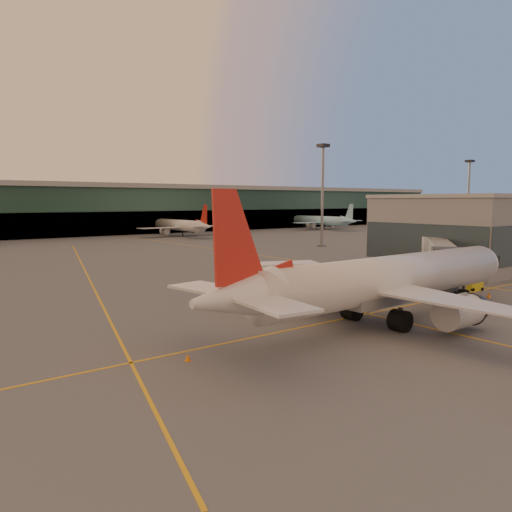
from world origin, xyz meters
TOP-DOWN VIEW (x-y plane):
  - ground at (0.00, 0.00)m, footprint 600.00×600.00m
  - taxi_markings at (-7.32, 44.49)m, footprint 100.12×173.00m
  - terminal at (0.00, 141.79)m, footprint 400.00×20.00m
  - gate_building at (41.93, 17.93)m, footprint 18.40×22.40m
  - mast_east_near at (55.00, 62.00)m, footprint 2.40×2.40m
  - mast_east_far at (130.00, 66.00)m, footprint 2.40×2.40m
  - distant_aircraft_row at (10.83, 118.00)m, footprint 350.00×34.00m
  - main_airplane at (2.86, 1.54)m, footprint 41.03×36.88m
  - jet_bridge at (27.15, 10.89)m, footprint 20.04×15.95m
  - catering_truck at (-0.50, 11.39)m, footprint 7.17×5.15m
  - gpu_cart at (26.55, 5.44)m, footprint 2.13×1.63m
  - pushback_tug at (21.13, 6.01)m, footprint 3.68×2.56m
  - cone_nose at (23.37, 1.91)m, footprint 0.50×0.50m
  - cone_tail at (-17.27, 2.89)m, footprint 0.45×0.45m
  - cone_wing_left at (1.70, 19.28)m, footprint 0.40×0.40m
  - cone_fwd at (17.09, -2.66)m, footprint 0.42×0.42m

SIDE VIEW (x-z plane):
  - ground at x=0.00m, z-range 0.00..0.00m
  - distant_aircraft_row at x=10.83m, z-range -6.50..6.50m
  - taxi_markings at x=-7.32m, z-range 0.00..0.01m
  - cone_wing_left at x=1.70m, z-range -0.01..0.50m
  - cone_fwd at x=17.09m, z-range -0.01..0.52m
  - cone_tail at x=-17.27m, z-range -0.01..0.57m
  - cone_nose at x=23.37m, z-range -0.01..0.62m
  - gpu_cart at x=26.55m, z-range -0.01..1.09m
  - pushback_tug at x=21.13m, z-range -0.16..1.56m
  - catering_truck at x=-0.50m, z-range 0.35..5.46m
  - main_airplane at x=2.86m, z-range -2.17..10.23m
  - jet_bridge at x=27.15m, z-range 1.18..7.24m
  - gate_building at x=41.93m, z-range -0.01..12.59m
  - terminal at x=0.00m, z-range -0.04..17.56m
  - mast_east_near at x=55.00m, z-range 2.06..27.66m
  - mast_east_far at x=130.00m, z-range 2.06..27.66m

